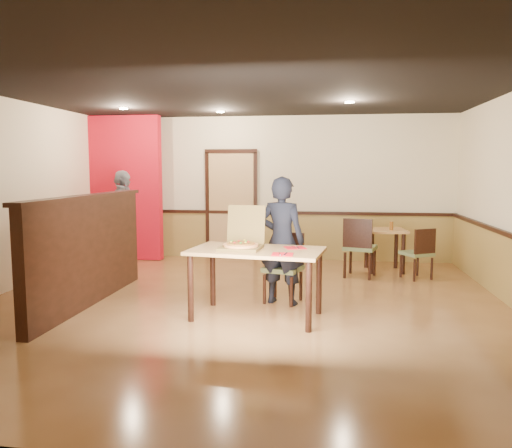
{
  "coord_description": "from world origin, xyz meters",
  "views": [
    {
      "loc": [
        1.09,
        -6.27,
        1.78
      ],
      "look_at": [
        0.19,
        0.0,
        1.08
      ],
      "focal_mm": 35.0,
      "sensor_mm": 36.0,
      "label": 1
    }
  ],
  "objects": [
    {
      "name": "main_table",
      "position": [
        0.27,
        -0.49,
        0.72
      ],
      "size": [
        1.66,
        1.09,
        0.83
      ],
      "rotation": [
        0.0,
        0.0,
        -0.14
      ],
      "color": "tan",
      "rests_on": "floor"
    },
    {
      "name": "pizza",
      "position": [
        0.08,
        -0.51,
        0.88
      ],
      "size": [
        0.53,
        0.53,
        0.03
      ],
      "primitive_type": "cylinder",
      "rotation": [
        0.0,
        0.0,
        0.34
      ],
      "color": "#FAA55B",
      "rests_on": "pizza_box"
    },
    {
      "name": "pizza_box",
      "position": [
        0.09,
        -0.46,
        0.89
      ],
      "size": [
        0.51,
        0.59,
        0.5
      ],
      "rotation": [
        0.0,
        0.0,
        -0.07
      ],
      "color": "brown",
      "rests_on": "main_table"
    },
    {
      "name": "side_chair_right",
      "position": [
        2.57,
        1.94,
        0.46
      ],
      "size": [
        0.56,
        0.56,
        0.83
      ],
      "rotation": [
        0.0,
        0.0,
        3.66
      ],
      "color": "#5F6E40",
      "rests_on": "floor"
    },
    {
      "name": "wall_back",
      "position": [
        0.0,
        3.5,
        1.4
      ],
      "size": [
        7.0,
        0.0,
        7.0
      ],
      "primitive_type": "plane",
      "rotation": [
        1.57,
        0.0,
        0.0
      ],
      "color": "beige",
      "rests_on": "floor"
    },
    {
      "name": "booth_partition",
      "position": [
        -2.0,
        -0.2,
        0.74
      ],
      "size": [
        0.2,
        3.1,
        1.44
      ],
      "color": "black",
      "rests_on": "floor"
    },
    {
      "name": "passerby",
      "position": [
        -2.49,
        2.09,
        0.88
      ],
      "size": [
        0.65,
        1.1,
        1.75
      ],
      "primitive_type": "imported",
      "rotation": [
        0.0,
        0.0,
        1.8
      ],
      "color": "gray",
      "rests_on": "floor"
    },
    {
      "name": "spot_a",
      "position": [
        -2.3,
        1.8,
        2.78
      ],
      "size": [
        0.14,
        0.14,
        0.02
      ],
      "primitive_type": "cylinder",
      "color": "beige",
      "rests_on": "ceiling"
    },
    {
      "name": "chair_rail_back",
      "position": [
        0.0,
        3.45,
        0.92
      ],
      "size": [
        7.0,
        0.06,
        0.06
      ],
      "primitive_type": "cube",
      "color": "black",
      "rests_on": "wall_back"
    },
    {
      "name": "diner",
      "position": [
        0.51,
        0.17,
        0.84
      ],
      "size": [
        0.7,
        0.56,
        1.68
      ],
      "primitive_type": "imported",
      "rotation": [
        0.0,
        0.0,
        2.87
      ],
      "color": "black",
      "rests_on": "floor"
    },
    {
      "name": "red_accent_panel",
      "position": [
        -2.9,
        3.0,
        1.4
      ],
      "size": [
        1.6,
        0.2,
        2.78
      ],
      "primitive_type": "cube",
      "color": "red",
      "rests_on": "floor"
    },
    {
      "name": "side_chair_left",
      "position": [
        1.62,
        1.92,
        0.54
      ],
      "size": [
        0.6,
        0.6,
        0.98
      ],
      "rotation": [
        0.0,
        0.0,
        2.86
      ],
      "color": "#5F6E40",
      "rests_on": "floor"
    },
    {
      "name": "side_table",
      "position": [
        2.09,
        2.55,
        0.56
      ],
      "size": [
        0.74,
        0.74,
        0.73
      ],
      "rotation": [
        0.0,
        0.0,
        0.09
      ],
      "color": "tan",
      "rests_on": "floor"
    },
    {
      "name": "ceiling",
      "position": [
        0.0,
        0.0,
        2.8
      ],
      "size": [
        7.0,
        7.0,
        0.0
      ],
      "primitive_type": "plane",
      "rotation": [
        3.14,
        0.0,
        0.0
      ],
      "color": "black",
      "rests_on": "wall_back"
    },
    {
      "name": "condiment",
      "position": [
        2.18,
        2.42,
        0.81
      ],
      "size": [
        0.06,
        0.06,
        0.15
      ],
      "primitive_type": "cylinder",
      "color": "brown",
      "rests_on": "side_table"
    },
    {
      "name": "napkin_far",
      "position": [
        0.71,
        -0.33,
        0.83
      ],
      "size": [
        0.3,
        0.3,
        0.01
      ],
      "rotation": [
        0.0,
        0.0,
        0.35
      ],
      "color": "red",
      "rests_on": "main_table"
    },
    {
      "name": "spot_c",
      "position": [
        1.4,
        1.5,
        2.78
      ],
      "size": [
        0.14,
        0.14,
        0.02
      ],
      "primitive_type": "cylinder",
      "color": "beige",
      "rests_on": "ceiling"
    },
    {
      "name": "spot_b",
      "position": [
        -0.8,
        2.5,
        2.78
      ],
      "size": [
        0.14,
        0.14,
        0.02
      ],
      "primitive_type": "cylinder",
      "color": "beige",
      "rests_on": "ceiling"
    },
    {
      "name": "wainscot_back",
      "position": [
        0.0,
        3.47,
        0.45
      ],
      "size": [
        7.0,
        0.04,
        0.9
      ],
      "primitive_type": "cube",
      "color": "olive",
      "rests_on": "floor"
    },
    {
      "name": "diner_chair",
      "position": [
        0.54,
        0.32,
        0.5
      ],
      "size": [
        0.56,
        0.56,
        0.92
      ],
      "rotation": [
        0.0,
        0.0,
        -0.28
      ],
      "color": "#5F6E40",
      "rests_on": "floor"
    },
    {
      "name": "napkin_near",
      "position": [
        0.61,
        -0.82,
        0.83
      ],
      "size": [
        0.24,
        0.24,
        0.01
      ],
      "rotation": [
        0.0,
        0.0,
        0.02
      ],
      "color": "red",
      "rests_on": "main_table"
    },
    {
      "name": "floor",
      "position": [
        0.0,
        0.0,
        0.0
      ],
      "size": [
        7.0,
        7.0,
        0.0
      ],
      "primitive_type": "plane",
      "color": "#B07844",
      "rests_on": "ground"
    },
    {
      "name": "back_door",
      "position": [
        -0.8,
        3.46,
        1.05
      ],
      "size": [
        0.9,
        0.06,
        2.1
      ],
      "primitive_type": "cube",
      "color": "tan",
      "rests_on": "wall_back"
    }
  ]
}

